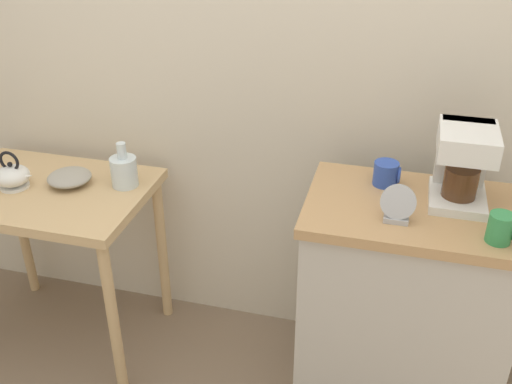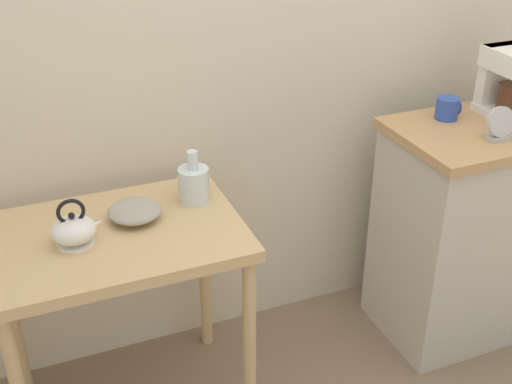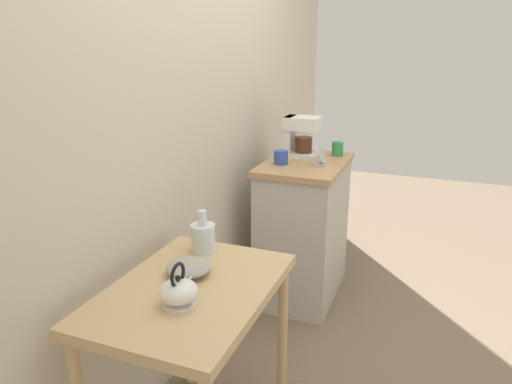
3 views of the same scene
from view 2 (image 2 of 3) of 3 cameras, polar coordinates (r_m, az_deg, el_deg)
The scene contains 9 objects.
ground_plane at distance 2.74m, azimuth 5.55°, elevation -14.55°, with size 8.00×8.00×0.00m, color #7A6651.
wooden_table at distance 2.18m, azimuth -11.89°, elevation -5.87°, with size 0.80×0.56×0.76m.
kitchen_counter at distance 2.80m, azimuth 18.27°, elevation -3.14°, with size 0.72×0.48×0.91m.
bowl_stoneware at distance 2.16m, azimuth -10.50°, elevation -1.64°, with size 0.17×0.17×0.06m.
teakettle at distance 2.06m, azimuth -15.51°, elevation -3.18°, with size 0.16×0.13×0.16m.
glass_carafe_vase at distance 2.23m, azimuth -5.44°, elevation 0.76°, with size 0.11×0.11×0.18m.
coffee_maker at distance 2.69m, azimuth 21.18°, elevation 9.16°, with size 0.18×0.22×0.26m.
mug_blue at distance 2.61m, azimuth 16.30°, elevation 6.99°, with size 0.09×0.09×0.08m.
table_clock at distance 2.47m, azimuth 20.46°, elevation 5.44°, with size 0.11×0.06×0.12m.
Camera 2 is at (-0.99, -1.75, 1.86)m, focal length 46.03 mm.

